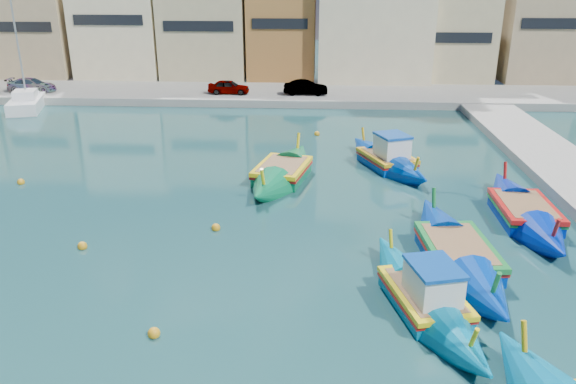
% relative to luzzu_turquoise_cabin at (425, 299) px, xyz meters
% --- Properties ---
extents(ground, '(160.00, 160.00, 0.00)m').
position_rel_luzzu_turquoise_cabin_xyz_m(ground, '(-8.56, 0.14, -0.32)').
color(ground, '#163B43').
rests_on(ground, ground).
extents(north_quay, '(80.00, 8.00, 0.60)m').
position_rel_luzzu_turquoise_cabin_xyz_m(north_quay, '(-8.56, 32.14, -0.02)').
color(north_quay, gray).
rests_on(north_quay, ground).
extents(north_townhouses, '(83.20, 7.87, 10.19)m').
position_rel_luzzu_turquoise_cabin_xyz_m(north_townhouses, '(-1.89, 39.51, 4.68)').
color(north_townhouses, tan).
rests_on(north_townhouses, ground).
extents(parked_cars, '(26.76, 1.73, 1.18)m').
position_rel_luzzu_turquoise_cabin_xyz_m(parked_cars, '(-15.61, 30.64, 0.86)').
color(parked_cars, '#4C1919').
rests_on(parked_cars, north_quay).
extents(luzzu_turquoise_cabin, '(3.77, 8.44, 2.65)m').
position_rel_luzzu_turquoise_cabin_xyz_m(luzzu_turquoise_cabin, '(0.00, 0.00, 0.00)').
color(luzzu_turquoise_cabin, '#0076A3').
rests_on(luzzu_turquoise_cabin, ground).
extents(luzzu_blue_cabin, '(4.97, 8.42, 2.93)m').
position_rel_luzzu_turquoise_cabin_xyz_m(luzzu_blue_cabin, '(0.33, 13.93, 0.04)').
color(luzzu_blue_cabin, '#003CAC').
rests_on(luzzu_blue_cabin, ground).
extents(luzzu_cyan_mid, '(2.30, 9.10, 2.68)m').
position_rel_luzzu_turquoise_cabin_xyz_m(luzzu_cyan_mid, '(5.33, 7.04, -0.04)').
color(luzzu_cyan_mid, '#0023A9').
rests_on(luzzu_cyan_mid, ground).
extents(luzzu_green, '(4.07, 9.02, 2.75)m').
position_rel_luzzu_turquoise_cabin_xyz_m(luzzu_green, '(-5.17, 11.63, -0.02)').
color(luzzu_green, '#0A7042').
rests_on(luzzu_green, ground).
extents(luzzu_blue_south, '(2.95, 9.68, 2.75)m').
position_rel_luzzu_turquoise_cabin_xyz_m(luzzu_blue_south, '(1.68, 3.07, -0.03)').
color(luzzu_blue_south, '#0033A5').
rests_on(luzzu_blue_south, ground).
extents(yacht_north, '(4.30, 7.79, 10.02)m').
position_rel_luzzu_turquoise_cabin_xyz_m(yacht_north, '(-26.48, 28.05, 0.08)').
color(yacht_north, white).
rests_on(yacht_north, ground).
extents(mooring_buoys, '(21.19, 22.53, 0.36)m').
position_rel_luzzu_turquoise_cabin_xyz_m(mooring_buoys, '(-7.74, 6.78, -0.24)').
color(mooring_buoys, orange).
rests_on(mooring_buoys, ground).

